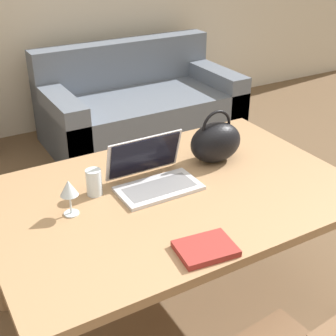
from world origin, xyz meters
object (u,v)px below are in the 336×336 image
Objects in this scene: drinking_glass at (94,182)px; wine_glass at (69,190)px; laptop at (152,172)px; couch at (140,108)px; handbag at (216,142)px.

wine_glass reaches higher than drinking_glass.
laptop is 0.26m from drinking_glass.
couch is 2.46m from wine_glass.
handbag reaches higher than laptop.
drinking_glass is (-0.26, 0.04, 0.00)m from laptop.
laptop is 1.36× the size of handbag.
handbag reaches higher than couch.
couch is 2.21m from laptop.
laptop is 3.09× the size of drinking_glass.
handbag is (0.38, 0.05, 0.04)m from laptop.
laptop is (-0.91, -1.95, 0.50)m from couch.
laptop is 2.35× the size of wine_glass.
wine_glass is 0.78m from handbag.
couch is at bearing 56.84° from wine_glass.
laptop is at bearing 7.67° from wine_glass.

